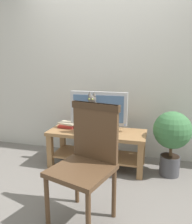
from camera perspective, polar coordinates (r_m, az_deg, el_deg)
ground_plane at (r=2.59m, az=-1.14°, el=-18.93°), size 12.00×12.00×0.00m
back_wall at (r=3.23m, az=4.13°, el=13.30°), size 7.00×0.12×2.80m
tv_stand at (r=2.92m, az=0.26°, el=-7.68°), size 1.27×0.51×0.49m
tv at (r=2.87m, az=0.61°, el=0.38°), size 0.76×0.20×0.51m
media_box at (r=2.81m, az=-0.81°, el=-4.59°), size 0.35×0.30×0.08m
cat at (r=2.74m, az=-0.87°, el=-0.40°), size 0.24×0.29×0.46m
wooden_chair at (r=1.89m, az=-2.20°, el=-11.16°), size 0.58×0.58×1.02m
book_stack at (r=3.05m, az=-7.47°, el=-3.34°), size 0.26×0.19×0.08m
potted_plant at (r=2.78m, az=19.24°, el=-5.75°), size 0.45×0.45×0.80m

